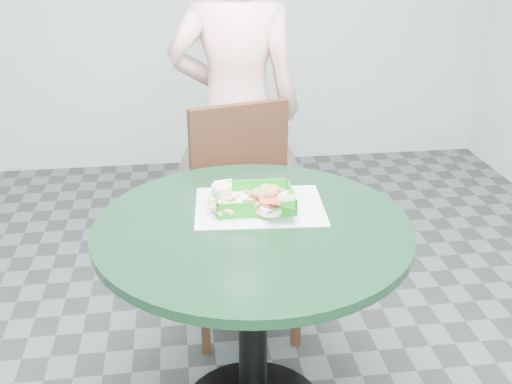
{
  "coord_description": "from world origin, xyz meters",
  "views": [
    {
      "loc": [
        -0.21,
        -1.61,
        1.61
      ],
      "look_at": [
        0.02,
        0.1,
        0.83
      ],
      "focal_mm": 42.0,
      "sensor_mm": 36.0,
      "label": 1
    }
  ],
  "objects": [
    {
      "name": "garnish_cup",
      "position": [
        0.07,
        0.03,
        0.79
      ],
      "size": [
        0.11,
        0.11,
        0.04
      ],
      "rotation": [
        0.0,
        0.0,
        0.42
      ],
      "color": "white",
      "rests_on": "food_basket"
    },
    {
      "name": "placemat",
      "position": [
        0.04,
        0.11,
        0.75
      ],
      "size": [
        0.43,
        0.34,
        0.0
      ],
      "primitive_type": "cube",
      "rotation": [
        0.0,
        0.0,
        -0.07
      ],
      "color": "silver",
      "rests_on": "cafe_table"
    },
    {
      "name": "dining_chair",
      "position": [
        0.04,
        0.64,
        0.53
      ],
      "size": [
        0.43,
        0.43,
        0.93
      ],
      "rotation": [
        0.0,
        0.0,
        0.26
      ],
      "color": "black",
      "rests_on": "floor"
    },
    {
      "name": "diner_person",
      "position": [
        0.05,
        0.99,
        0.9
      ],
      "size": [
        0.7,
        0.49,
        1.8
      ],
      "primitive_type": "imported",
      "rotation": [
        0.0,
        0.0,
        3.04
      ],
      "color": "beige",
      "rests_on": "floor"
    },
    {
      "name": "crab_sandwich",
      "position": [
        0.05,
        0.08,
        0.8
      ],
      "size": [
        0.13,
        0.13,
        0.08
      ],
      "rotation": [
        0.0,
        0.0,
        0.08
      ],
      "color": "tan",
      "rests_on": "food_basket"
    },
    {
      "name": "cafe_table",
      "position": [
        0.0,
        0.0,
        0.58
      ],
      "size": [
        0.98,
        0.98,
        0.75
      ],
      "color": "black",
      "rests_on": "floor"
    },
    {
      "name": "food_basket",
      "position": [
        0.02,
        0.12,
        0.77
      ],
      "size": [
        0.25,
        0.18,
        0.05
      ],
      "rotation": [
        0.0,
        0.0,
        -0.03
      ],
      "color": "#0E8D15",
      "rests_on": "placemat"
    },
    {
      "name": "fries_pile",
      "position": [
        -0.08,
        0.08,
        0.79
      ],
      "size": [
        0.12,
        0.13,
        0.04
      ],
      "primitive_type": null,
      "rotation": [
        0.0,
        0.0,
        -0.19
      ],
      "color": "#DBBD7D",
      "rests_on": "food_basket"
    },
    {
      "name": "sauce_ramekin",
      "position": [
        -0.08,
        0.15,
        0.8
      ],
      "size": [
        0.07,
        0.07,
        0.04
      ],
      "rotation": [
        0.0,
        0.0,
        0.13
      ],
      "color": "white",
      "rests_on": "food_basket"
    }
  ]
}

